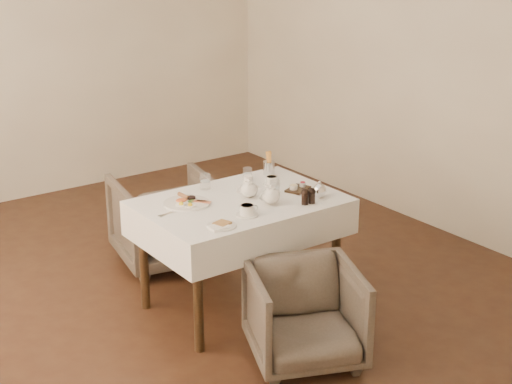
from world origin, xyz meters
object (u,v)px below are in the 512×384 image
object	(u,v)px
armchair_near	(305,315)
armchair_far	(166,220)
breakfast_plate	(187,202)
teapot_centre	(249,188)
table	(240,217)

from	to	relation	value
armchair_near	armchair_far	bearing A→B (deg)	111.66
armchair_far	breakfast_plate	bearing A→B (deg)	81.51
teapot_centre	armchair_near	bearing A→B (deg)	-79.20
armchair_far	table	bearing A→B (deg)	103.59
armchair_far	breakfast_plate	xyz separation A→B (m)	(-0.27, -0.77, 0.43)
teapot_centre	armchair_far	bearing A→B (deg)	120.40
table	armchair_near	xyz separation A→B (m)	(-0.09, -0.79, -0.35)
armchair_far	teapot_centre	xyz separation A→B (m)	(0.13, -0.91, 0.48)
teapot_centre	table	bearing A→B (deg)	-150.01
table	breakfast_plate	size ratio (longest dim) A/B	4.33
table	breakfast_plate	bearing A→B (deg)	155.36
armchair_near	teapot_centre	bearing A→B (deg)	101.28
table	armchair_near	distance (m)	0.86
armchair_near	table	bearing A→B (deg)	106.68
table	armchair_near	size ratio (longest dim) A/B	1.99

